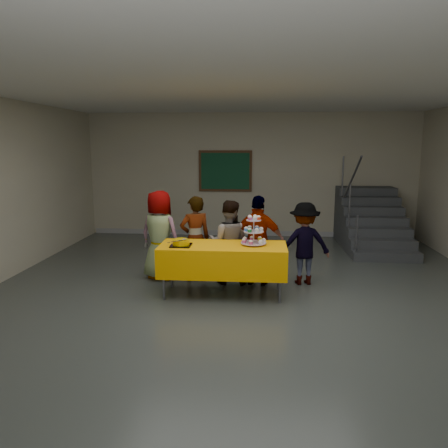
% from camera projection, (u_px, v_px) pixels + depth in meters
% --- Properties ---
extents(room_shell, '(10.00, 10.04, 3.02)m').
position_uv_depth(room_shell, '(243.00, 153.00, 5.67)').
color(room_shell, '#4C514C').
rests_on(room_shell, ground).
extents(bake_table, '(1.88, 0.78, 0.77)m').
position_uv_depth(bake_table, '(223.00, 259.00, 6.51)').
color(bake_table, '#595960').
rests_on(bake_table, ground).
extents(cupcake_stand, '(0.38, 0.38, 0.44)m').
position_uv_depth(cupcake_stand, '(254.00, 233.00, 6.45)').
color(cupcake_stand, silver).
rests_on(cupcake_stand, bake_table).
extents(bear_cake, '(0.32, 0.36, 0.12)m').
position_uv_depth(bear_cake, '(181.00, 242.00, 6.40)').
color(bear_cake, black).
rests_on(bear_cake, bake_table).
extents(schoolchild_a, '(0.85, 0.70, 1.50)m').
position_uv_depth(schoolchild_a, '(160.00, 235.00, 7.28)').
color(schoolchild_a, slate).
rests_on(schoolchild_a, ground).
extents(schoolchild_b, '(0.61, 0.52, 1.42)m').
position_uv_depth(schoolchild_b, '(195.00, 239.00, 7.21)').
color(schoolchild_b, slate).
rests_on(schoolchild_b, ground).
extents(schoolchild_c, '(0.68, 0.54, 1.37)m').
position_uv_depth(schoolchild_c, '(229.00, 242.00, 7.04)').
color(schoolchild_c, slate).
rests_on(schoolchild_c, ground).
extents(schoolchild_d, '(0.91, 0.54, 1.45)m').
position_uv_depth(schoolchild_d, '(259.00, 241.00, 6.96)').
color(schoolchild_d, slate).
rests_on(schoolchild_d, ground).
extents(schoolchild_e, '(0.93, 0.62, 1.33)m').
position_uv_depth(schoolchild_e, '(304.00, 244.00, 7.02)').
color(schoolchild_e, slate).
rests_on(schoolchild_e, ground).
extents(staircase, '(1.30, 2.40, 2.04)m').
position_uv_depth(staircase, '(370.00, 224.00, 9.78)').
color(staircase, '#424447').
rests_on(staircase, ground).
extents(noticeboard, '(1.30, 0.05, 1.00)m').
position_uv_depth(noticeboard, '(225.00, 171.00, 10.66)').
color(noticeboard, '#472B16').
rests_on(noticeboard, ground).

